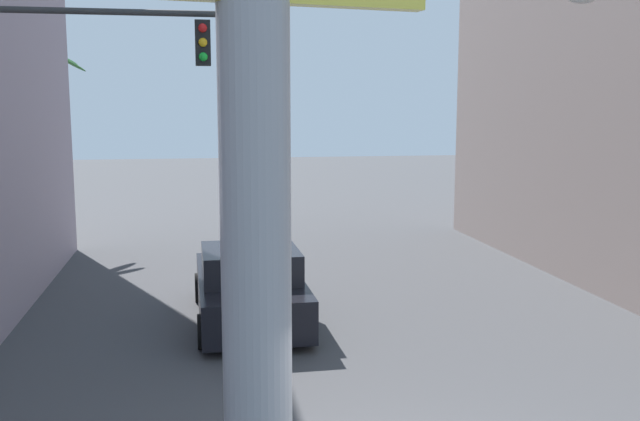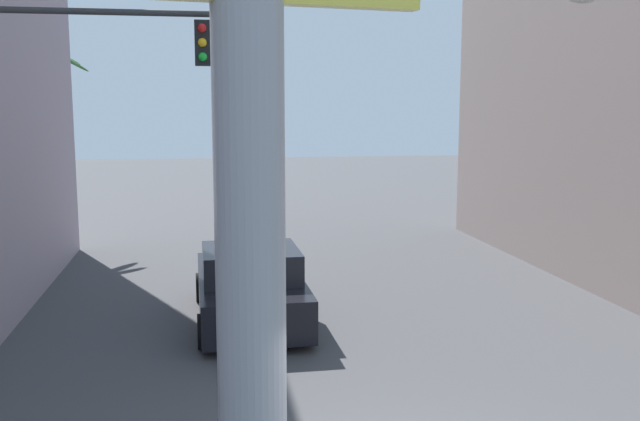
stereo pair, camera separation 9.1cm
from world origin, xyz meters
The scene contains 3 objects.
ground_plane centered at (0.00, 10.00, 0.00)m, with size 89.18×89.18×0.00m, color #424244.
car_lead centered at (-1.21, 7.37, 0.70)m, with size 2.19×4.66×1.56m.
palm_tree_far_left centered at (-7.10, 16.94, 4.11)m, with size 3.32×3.28×6.36m.
Camera 1 is at (-2.25, -6.75, 4.34)m, focal length 40.00 mm.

